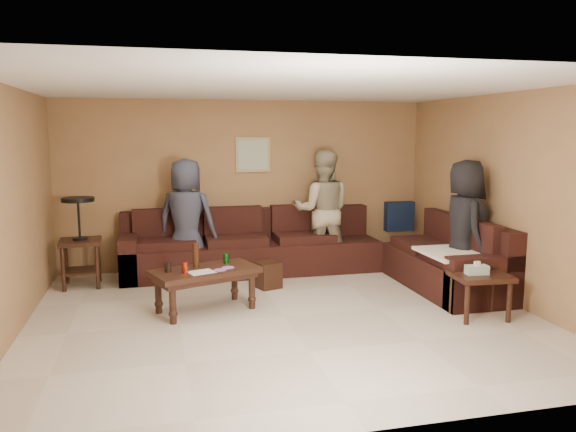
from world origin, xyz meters
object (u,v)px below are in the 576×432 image
Objects in this scene: waste_bin at (268,275)px; coffee_table at (205,275)px; person_left at (187,219)px; person_middle at (322,211)px; sectional_sofa at (316,255)px; side_table_right at (480,280)px; person_right at (464,228)px; end_table_left at (80,240)px.

coffee_table is at bearing -138.52° from waste_bin.
coffee_table is 1.61m from person_left.
waste_bin is at bearing 164.85° from person_left.
person_middle is (1.98, 0.02, 0.05)m from person_left.
waste_bin is at bearing -157.09° from sectional_sofa.
sectional_sofa is 2.62× the size of person_middle.
sectional_sofa is 7.25× the size of side_table_right.
waste_bin is at bearing 78.99° from person_right.
waste_bin is 2.58m from person_right.
person_middle is 2.12m from person_right.
coffee_table is at bearing -43.48° from end_table_left.
side_table_right is 2.68m from waste_bin.
sectional_sofa is 2.04m from person_right.
sectional_sofa is 2.42m from side_table_right.
end_table_left is 0.70× the size of person_right.
waste_bin is at bearing 41.48° from coffee_table.
person_middle is at bearing 40.05° from coffee_table.
coffee_table is 3.06m from side_table_right.
person_middle reaches higher than person_right.
side_table_right is 3.94m from person_left.
person_left is at bearing 93.85° from coffee_table.
waste_bin is at bearing 53.63° from person_middle.
sectional_sofa is at bearing 22.91° from waste_bin.
person_middle is (0.98, 0.79, 0.72)m from waste_bin.
waste_bin is 1.45m from person_middle.
person_middle reaches higher than coffee_table.
sectional_sofa is 1.98m from coffee_table.
person_right is (4.74, -1.47, 0.23)m from end_table_left.
person_middle is (1.87, 1.57, 0.47)m from coffee_table.
person_left is 1.98m from person_middle.
person_middle is at bearing 63.86° from sectional_sofa.
end_table_left is 4.96m from person_right.
person_middle reaches higher than sectional_sofa.
person_right reaches higher than end_table_left.
person_right reaches higher than waste_bin.
side_table_right is at bearing -40.69° from waste_bin.
coffee_table is 2.05× the size of side_table_right.
side_table_right is at bearing 168.94° from person_right.
person_middle reaches higher than waste_bin.
side_table_right is (4.41, -2.38, -0.20)m from end_table_left.
person_right is (2.35, -0.84, 0.68)m from waste_bin.
waste_bin is (2.39, -0.64, -0.45)m from end_table_left.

